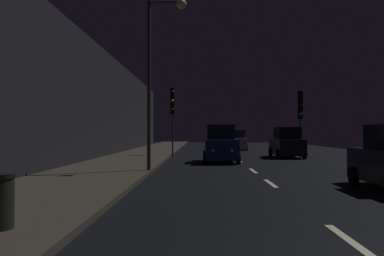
{
  "coord_description": "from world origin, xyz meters",
  "views": [
    {
      "loc": [
        -2.44,
        -3.62,
        1.78
      ],
      "look_at": [
        -2.95,
        21.74,
        2.04
      ],
      "focal_mm": 37.66,
      "sensor_mm": 36.0,
      "label": 1
    }
  ],
  "objects_px": {
    "traffic_light_far_right": "(300,110)",
    "streetlamp_overhead": "(159,58)",
    "traffic_light_far_left": "(173,107)",
    "car_parked_right_far": "(287,144)",
    "car_distant_taillights": "(237,141)",
    "car_approaching_headlights": "(220,145)"
  },
  "relations": [
    {
      "from": "traffic_light_far_right",
      "to": "streetlamp_overhead",
      "type": "relative_size",
      "value": 0.61
    },
    {
      "from": "traffic_light_far_left",
      "to": "car_parked_right_far",
      "type": "xyz_separation_m",
      "value": [
        8.1,
        -1.07,
        -2.68
      ]
    },
    {
      "from": "traffic_light_far_right",
      "to": "car_distant_taillights",
      "type": "height_order",
      "value": "traffic_light_far_right"
    },
    {
      "from": "car_parked_right_far",
      "to": "streetlamp_overhead",
      "type": "bearing_deg",
      "value": 144.56
    },
    {
      "from": "traffic_light_far_left",
      "to": "car_approaching_headlights",
      "type": "bearing_deg",
      "value": 32.32
    },
    {
      "from": "streetlamp_overhead",
      "to": "car_distant_taillights",
      "type": "xyz_separation_m",
      "value": [
        5.48,
        23.12,
        -4.05
      ]
    },
    {
      "from": "traffic_light_far_right",
      "to": "traffic_light_far_left",
      "type": "relative_size",
      "value": 0.92
    },
    {
      "from": "car_parked_right_far",
      "to": "traffic_light_far_right",
      "type": "bearing_deg",
      "value": -128.77
    },
    {
      "from": "streetlamp_overhead",
      "to": "car_approaching_headlights",
      "type": "bearing_deg",
      "value": 65.52
    },
    {
      "from": "streetlamp_overhead",
      "to": "car_distant_taillights",
      "type": "relative_size",
      "value": 1.91
    },
    {
      "from": "traffic_light_far_right",
      "to": "traffic_light_far_left",
      "type": "xyz_separation_m",
      "value": [
        -8.9,
        1.72,
        0.34
      ]
    },
    {
      "from": "traffic_light_far_right",
      "to": "car_distant_taillights",
      "type": "xyz_separation_m",
      "value": [
        -3.17,
        12.73,
        -2.41
      ]
    },
    {
      "from": "traffic_light_far_left",
      "to": "car_parked_right_far",
      "type": "distance_m",
      "value": 8.6
    },
    {
      "from": "streetlamp_overhead",
      "to": "car_distant_taillights",
      "type": "bearing_deg",
      "value": 76.66
    },
    {
      "from": "traffic_light_far_right",
      "to": "streetlamp_overhead",
      "type": "bearing_deg",
      "value": -32.76
    },
    {
      "from": "streetlamp_overhead",
      "to": "car_parked_right_far",
      "type": "xyz_separation_m",
      "value": [
        7.85,
        11.03,
        -3.98
      ]
    },
    {
      "from": "traffic_light_far_right",
      "to": "car_distant_taillights",
      "type": "relative_size",
      "value": 1.16
    },
    {
      "from": "traffic_light_far_right",
      "to": "car_distant_taillights",
      "type": "bearing_deg",
      "value": -158.99
    },
    {
      "from": "streetlamp_overhead",
      "to": "traffic_light_far_right",
      "type": "bearing_deg",
      "value": 50.22
    },
    {
      "from": "traffic_light_far_right",
      "to": "traffic_light_far_left",
      "type": "bearing_deg",
      "value": -93.89
    },
    {
      "from": "car_approaching_headlights",
      "to": "traffic_light_far_left",
      "type": "bearing_deg",
      "value": -149.98
    },
    {
      "from": "car_approaching_headlights",
      "to": "car_distant_taillights",
      "type": "xyz_separation_m",
      "value": [
        2.51,
        16.58,
        -0.11
      ]
    }
  ]
}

